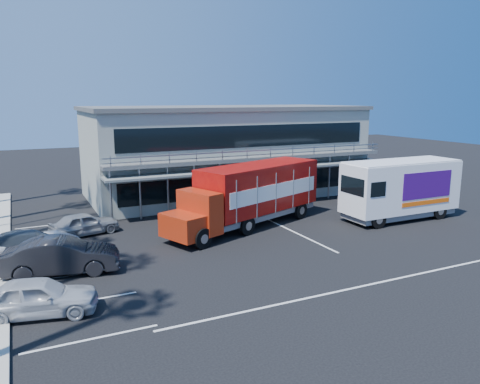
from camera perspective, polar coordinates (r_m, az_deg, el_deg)
name	(u,v)px	position (r m, az deg, el deg)	size (l,w,h in m)	color
ground	(286,248)	(25.66, 5.62, -6.75)	(120.00, 120.00, 0.00)	black
building	(225,150)	(39.28, -1.87, 5.10)	(22.40, 12.00, 7.30)	gray
red_truck	(251,193)	(29.22, 1.31, -0.14)	(11.63, 6.54, 3.86)	#A4240D
white_van	(400,188)	(32.74, 18.96, 0.43)	(8.05, 2.82, 3.93)	white
parked_car_a	(38,297)	(19.28, -23.42, -11.65)	(1.72, 4.29, 1.46)	#AFB2B6
parked_car_b	(62,256)	(23.16, -20.90, -7.31)	(1.78, 5.10, 1.68)	black
parked_car_c	(31,243)	(26.22, -24.16, -5.75)	(2.29, 4.98, 1.38)	white
parked_car_d	(31,245)	(25.82, -24.14, -5.91)	(2.05, 5.04, 1.46)	#2F373F
parked_car_e	(84,224)	(29.10, -18.44, -3.70)	(1.61, 4.00, 1.36)	gray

